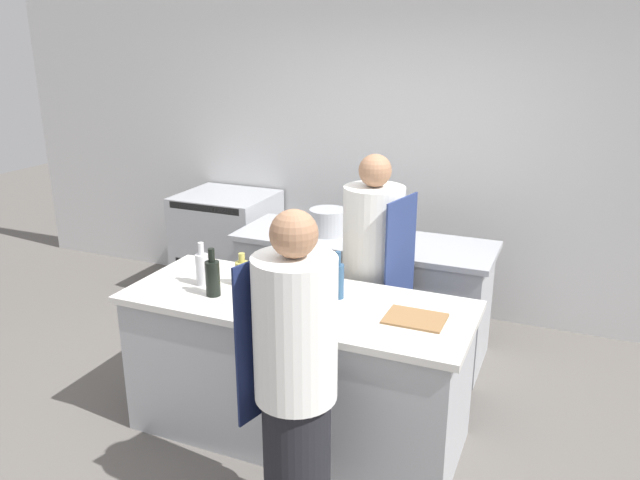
% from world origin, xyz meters
% --- Properties ---
extents(ground_plane, '(16.00, 16.00, 0.00)m').
position_xyz_m(ground_plane, '(0.00, 0.00, 0.00)').
color(ground_plane, '#605B56').
extents(wall_back, '(8.00, 0.06, 2.80)m').
position_xyz_m(wall_back, '(0.00, 2.13, 1.40)').
color(wall_back, silver).
rests_on(wall_back, ground_plane).
extents(prep_counter, '(2.02, 0.80, 0.88)m').
position_xyz_m(prep_counter, '(0.00, 0.00, 0.44)').
color(prep_counter, '#A8AAAF').
rests_on(prep_counter, ground_plane).
extents(pass_counter, '(1.94, 0.67, 0.88)m').
position_xyz_m(pass_counter, '(-0.02, 1.21, 0.44)').
color(pass_counter, '#A8AAAF').
rests_on(pass_counter, ground_plane).
extents(oven_range, '(0.82, 0.72, 0.96)m').
position_xyz_m(oven_range, '(-1.51, 1.72, 0.48)').
color(oven_range, '#A8AAAF').
rests_on(oven_range, ground_plane).
extents(chef_at_prep_near, '(0.43, 0.41, 1.63)m').
position_xyz_m(chef_at_prep_near, '(0.33, -0.72, 0.81)').
color(chef_at_prep_near, black).
rests_on(chef_at_prep_near, ground_plane).
extents(chef_at_stove, '(0.44, 0.42, 1.63)m').
position_xyz_m(chef_at_stove, '(0.24, 0.65, 0.81)').
color(chef_at_stove, black).
rests_on(chef_at_stove, ground_plane).
extents(bottle_olive_oil, '(0.08, 0.08, 0.29)m').
position_xyz_m(bottle_olive_oil, '(0.03, 0.08, 1.00)').
color(bottle_olive_oil, '#5B2319').
rests_on(bottle_olive_oil, prep_counter).
extents(bottle_vinegar, '(0.08, 0.08, 0.27)m').
position_xyz_m(bottle_vinegar, '(-0.61, -0.02, 0.99)').
color(bottle_vinegar, silver).
rests_on(bottle_vinegar, prep_counter).
extents(bottle_wine, '(0.08, 0.08, 0.29)m').
position_xyz_m(bottle_wine, '(-0.46, -0.14, 1.00)').
color(bottle_wine, black).
rests_on(bottle_wine, prep_counter).
extents(bottle_cooking_oil, '(0.09, 0.09, 0.20)m').
position_xyz_m(bottle_cooking_oil, '(-0.39, 0.07, 0.96)').
color(bottle_cooking_oil, '#B2A84C').
rests_on(bottle_cooking_oil, prep_counter).
extents(bottle_sauce, '(0.07, 0.07, 0.22)m').
position_xyz_m(bottle_sauce, '(0.16, -0.07, 0.97)').
color(bottle_sauce, '#19471E').
rests_on(bottle_sauce, prep_counter).
extents(bottle_water, '(0.07, 0.07, 0.28)m').
position_xyz_m(bottle_water, '(0.21, 0.11, 0.99)').
color(bottle_water, '#2D5175').
rests_on(bottle_water, prep_counter).
extents(bowl_mixing_large, '(0.18, 0.18, 0.06)m').
position_xyz_m(bowl_mixing_large, '(-0.18, 0.26, 0.91)').
color(bowl_mixing_large, tan).
rests_on(bowl_mixing_large, prep_counter).
extents(bowl_prep_small, '(0.17, 0.17, 0.08)m').
position_xyz_m(bowl_prep_small, '(0.08, 0.27, 0.92)').
color(bowl_prep_small, tan).
rests_on(bowl_prep_small, prep_counter).
extents(cup, '(0.07, 0.07, 0.08)m').
position_xyz_m(cup, '(-0.08, -0.25, 0.92)').
color(cup, '#B2382D').
rests_on(cup, prep_counter).
extents(cutting_board, '(0.31, 0.24, 0.01)m').
position_xyz_m(cutting_board, '(0.70, -0.00, 0.89)').
color(cutting_board, olive).
rests_on(cutting_board, prep_counter).
extents(stockpot, '(0.28, 0.28, 0.19)m').
position_xyz_m(stockpot, '(-0.30, 1.22, 0.98)').
color(stockpot, '#A8AAAF').
rests_on(stockpot, pass_counter).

